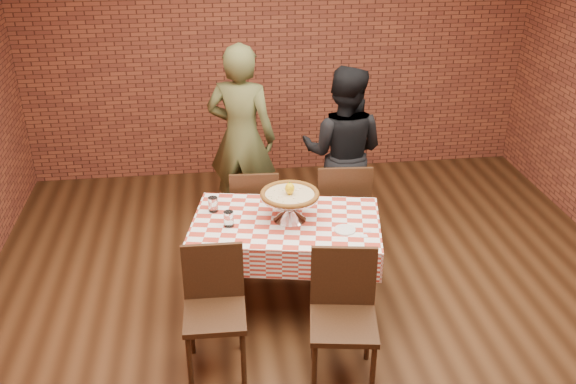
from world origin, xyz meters
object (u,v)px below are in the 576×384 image
at_px(water_glass_right, 213,204).
at_px(chair_near_right, 344,323).
at_px(pizza_stand, 290,207).
at_px(diner_black, 343,153).
at_px(chair_near_left, 215,316).
at_px(pizza, 290,195).
at_px(diner_olive, 242,138).
at_px(table, 286,264).
at_px(chair_far_left, 255,211).
at_px(condiment_caddy, 299,194).
at_px(chair_far_right, 340,207).
at_px(water_glass_left, 229,219).

bearing_deg(water_glass_right, chair_near_right, -53.89).
distance_m(pizza_stand, diner_black, 1.25).
bearing_deg(chair_near_left, pizza, 50.94).
bearing_deg(diner_black, pizza, 82.44).
bearing_deg(pizza, diner_olive, 101.20).
xyz_separation_m(table, chair_far_left, (-0.18, 0.76, 0.07)).
distance_m(condiment_caddy, chair_near_left, 1.26).
xyz_separation_m(chair_far_right, diner_olive, (-0.81, 0.69, 0.42)).
relative_size(water_glass_right, condiment_caddy, 0.82).
bearing_deg(chair_near_left, diner_black, 56.71).
xyz_separation_m(chair_near_right, diner_black, (0.40, 1.98, 0.35)).
bearing_deg(chair_near_right, diner_black, 87.71).
bearing_deg(chair_near_left, water_glass_left, 79.53).
bearing_deg(water_glass_right, chair_far_right, 23.22).
height_order(condiment_caddy, diner_olive, diner_olive).
relative_size(chair_near_right, chair_far_left, 1.03).
relative_size(water_glass_left, diner_black, 0.07).
bearing_deg(diner_black, table, 81.77).
xyz_separation_m(pizza, diner_olive, (-0.27, 1.37, -0.07)).
relative_size(pizza, chair_far_left, 0.50).
bearing_deg(condiment_caddy, table, -94.91).
xyz_separation_m(water_glass_left, diner_olive, (0.19, 1.41, 0.07)).
xyz_separation_m(water_glass_right, chair_far_left, (0.36, 0.54, -0.37)).
relative_size(water_glass_left, diner_olive, 0.07).
distance_m(chair_near_right, chair_far_left, 1.70).
relative_size(pizza, diner_black, 0.27).
xyz_separation_m(pizza_stand, water_glass_left, (-0.46, -0.04, -0.04)).
height_order(water_glass_left, condiment_caddy, condiment_caddy).
bearing_deg(pizza_stand, chair_far_left, 106.09).
bearing_deg(chair_far_right, water_glass_left, 40.18).
height_order(chair_near_right, diner_black, diner_black).
height_order(chair_far_left, diner_black, diner_black).
bearing_deg(condiment_caddy, diner_olive, 129.65).
bearing_deg(diner_olive, chair_far_left, 114.59).
height_order(table, water_glass_left, water_glass_left).
xyz_separation_m(chair_near_right, diner_olive, (-0.51, 2.27, 0.43)).
distance_m(water_glass_left, water_glass_right, 0.27).
distance_m(pizza_stand, condiment_caddy, 0.29).
xyz_separation_m(pizza_stand, diner_black, (0.63, 1.08, -0.05)).
bearing_deg(chair_far_right, chair_near_right, 83.48).
bearing_deg(condiment_caddy, pizza, -91.29).
bearing_deg(table, diner_black, 58.80).
xyz_separation_m(water_glass_right, diner_olive, (0.30, 1.17, 0.07)).
distance_m(table, diner_olive, 1.50).
xyz_separation_m(chair_near_left, diner_black, (1.23, 1.78, 0.36)).
bearing_deg(chair_near_right, condiment_caddy, 105.33).
relative_size(pizza, water_glass_left, 3.76).
height_order(water_glass_left, chair_near_right, chair_near_right).
bearing_deg(chair_far_right, chair_near_left, 54.80).
xyz_separation_m(pizza, chair_near_right, (0.24, -0.90, -0.50)).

